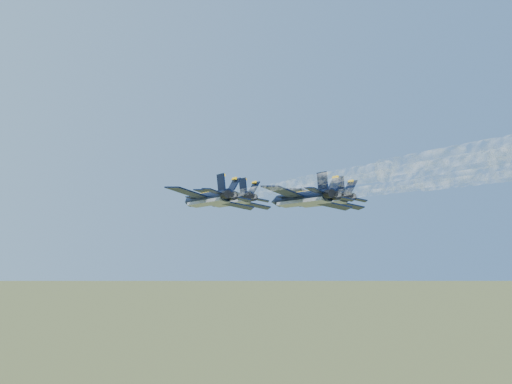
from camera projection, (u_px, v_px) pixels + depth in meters
jet_lead at (230, 199)px, 114.76m from camera, size 12.75×17.41×4.61m
jet_left at (207, 198)px, 100.21m from camera, size 12.75×17.41×4.61m
jet_right at (321, 199)px, 109.23m from camera, size 12.75×17.41×4.61m
jet_slot at (302, 198)px, 95.39m from camera, size 12.75×17.41×4.61m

